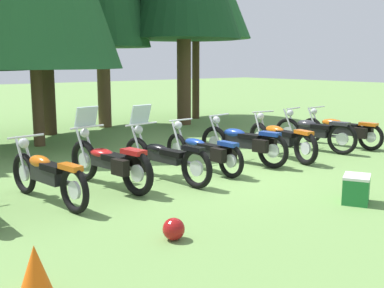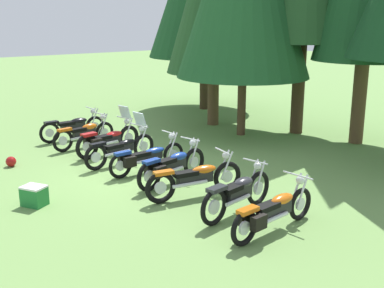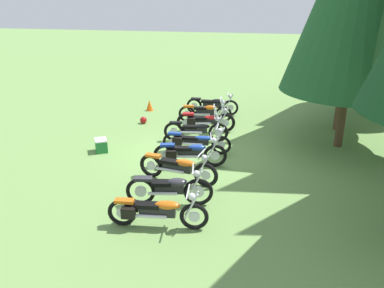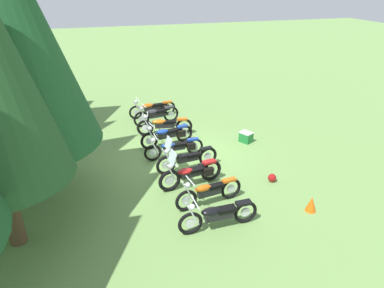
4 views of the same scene
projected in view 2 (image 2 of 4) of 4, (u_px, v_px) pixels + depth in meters
name	position (u px, v px, depth m)	size (l,w,h in m)	color
ground_plane	(145.00, 174.00, 12.62)	(80.00, 80.00, 0.00)	#6B934C
motorcycle_0	(73.00, 126.00, 16.03)	(0.66, 2.31, 1.00)	black
motorcycle_1	(85.00, 133.00, 15.08)	(0.63, 2.20, 1.00)	black
motorcycle_2	(108.00, 139.00, 14.25)	(0.81, 2.26, 1.39)	black
motorcycle_3	(122.00, 148.00, 13.38)	(0.76, 2.34, 1.37)	black
motorcycle_4	(146.00, 157.00, 12.64)	(0.61, 2.33, 0.98)	black
motorcycle_5	(172.00, 165.00, 11.77)	(0.79, 2.27, 1.02)	black
motorcycle_6	(196.00, 178.00, 10.89)	(0.70, 2.40, 1.01)	black
motorcycle_7	(238.00, 192.00, 9.94)	(0.68, 2.21, 1.03)	black
motorcycle_8	(273.00, 211.00, 9.09)	(0.72, 2.35, 0.99)	black
picnic_cooler	(34.00, 196.00, 10.47)	(0.62, 0.58, 0.44)	#1E7233
dropped_helmet	(11.00, 162.00, 13.20)	(0.28, 0.28, 0.28)	maroon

